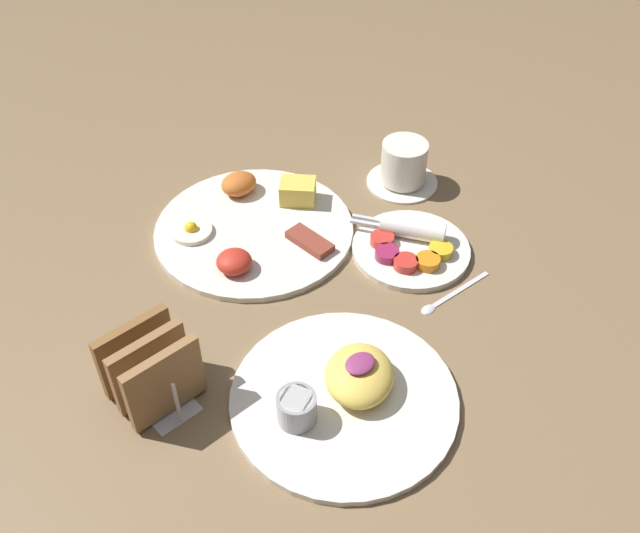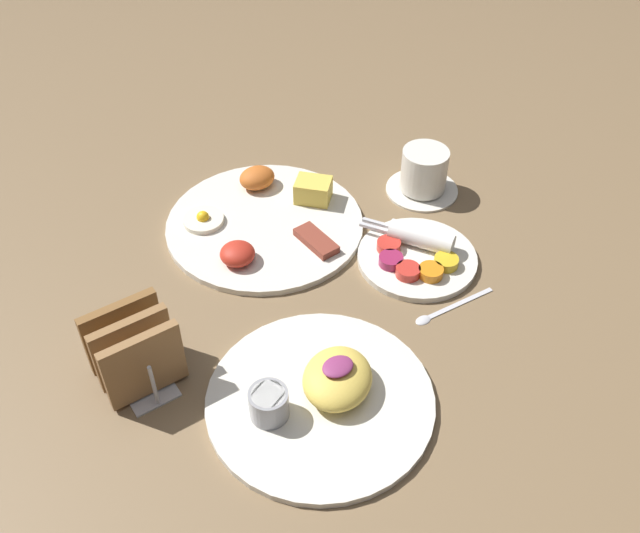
{
  "view_description": "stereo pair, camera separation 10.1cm",
  "coord_description": "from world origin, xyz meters",
  "px_view_note": "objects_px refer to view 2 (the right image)",
  "views": [
    {
      "loc": [
        -0.42,
        -0.53,
        0.72
      ],
      "look_at": [
        0.07,
        0.03,
        0.03
      ],
      "focal_mm": 40.0,
      "sensor_mm": 36.0,
      "label": 1
    },
    {
      "loc": [
        -0.34,
        -0.59,
        0.72
      ],
      "look_at": [
        0.07,
        0.03,
        0.03
      ],
      "focal_mm": 40.0,
      "sensor_mm": 36.0,
      "label": 2
    }
  ],
  "objects_px": {
    "plate_condiments": "(417,255)",
    "coffee_cup": "(424,173)",
    "plate_foreground": "(321,394)",
    "toast_rack": "(134,351)",
    "plate_breakfast": "(265,220)"
  },
  "relations": [
    {
      "from": "plate_condiments",
      "to": "toast_rack",
      "type": "relative_size",
      "value": 1.64
    },
    {
      "from": "plate_breakfast",
      "to": "toast_rack",
      "type": "bearing_deg",
      "value": -149.15
    },
    {
      "from": "plate_condiments",
      "to": "coffee_cup",
      "type": "distance_m",
      "value": 0.18
    },
    {
      "from": "plate_breakfast",
      "to": "toast_rack",
      "type": "height_order",
      "value": "toast_rack"
    },
    {
      "from": "toast_rack",
      "to": "coffee_cup",
      "type": "bearing_deg",
      "value": 10.54
    },
    {
      "from": "plate_foreground",
      "to": "coffee_cup",
      "type": "relative_size",
      "value": 2.35
    },
    {
      "from": "toast_rack",
      "to": "plate_condiments",
      "type": "bearing_deg",
      "value": -3.59
    },
    {
      "from": "plate_condiments",
      "to": "plate_foreground",
      "type": "distance_m",
      "value": 0.29
    },
    {
      "from": "plate_condiments",
      "to": "plate_foreground",
      "type": "xyz_separation_m",
      "value": [
        -0.26,
        -0.13,
        0.0
      ]
    },
    {
      "from": "plate_foreground",
      "to": "toast_rack",
      "type": "distance_m",
      "value": 0.24
    },
    {
      "from": "plate_breakfast",
      "to": "plate_foreground",
      "type": "height_order",
      "value": "plate_foreground"
    },
    {
      "from": "plate_condiments",
      "to": "coffee_cup",
      "type": "relative_size",
      "value": 1.58
    },
    {
      "from": "plate_breakfast",
      "to": "coffee_cup",
      "type": "xyz_separation_m",
      "value": [
        0.26,
        -0.07,
        0.03
      ]
    },
    {
      "from": "plate_condiments",
      "to": "toast_rack",
      "type": "distance_m",
      "value": 0.43
    },
    {
      "from": "plate_breakfast",
      "to": "plate_condiments",
      "type": "relative_size",
      "value": 1.63
    }
  ]
}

